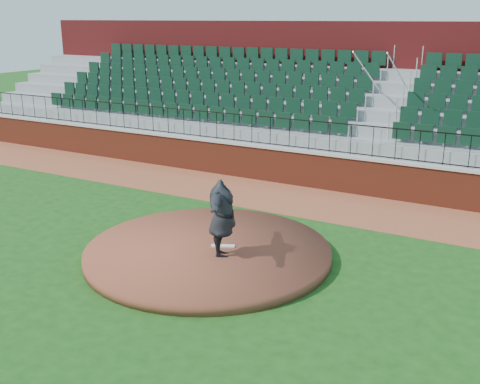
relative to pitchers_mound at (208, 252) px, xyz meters
The scene contains 10 objects.
ground 0.18m from the pitchers_mound, 36.23° to the right, with size 90.00×90.00×0.00m, color #174614.
warning_track 5.33m from the pitchers_mound, 88.91° to the left, with size 34.00×3.20×0.01m, color brown.
field_wall 6.94m from the pitchers_mound, 89.16° to the left, with size 34.00×0.35×1.20m, color maroon.
wall_cap 7.02m from the pitchers_mound, 89.16° to the left, with size 34.00×0.45×0.10m, color #B7B7B7.
wall_railing 7.13m from the pitchers_mound, 89.16° to the left, with size 34.00×0.05×1.00m, color black, non-canonical shape.
seating_stands 9.89m from the pitchers_mound, 89.40° to the left, with size 34.00×5.10×4.60m, color gray, non-canonical shape.
concourse_wall 12.72m from the pitchers_mound, 89.53° to the left, with size 34.00×0.50×5.50m, color maroon.
pitchers_mound is the anchor object (origin of this frame).
pitching_rubber 0.39m from the pitchers_mound, 33.33° to the left, with size 0.57×0.14×0.04m, color white.
pitcher 1.23m from the pitchers_mound, 24.84° to the right, with size 2.30×0.63×1.87m, color black.
Camera 1 is at (6.95, -10.97, 5.66)m, focal length 43.01 mm.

